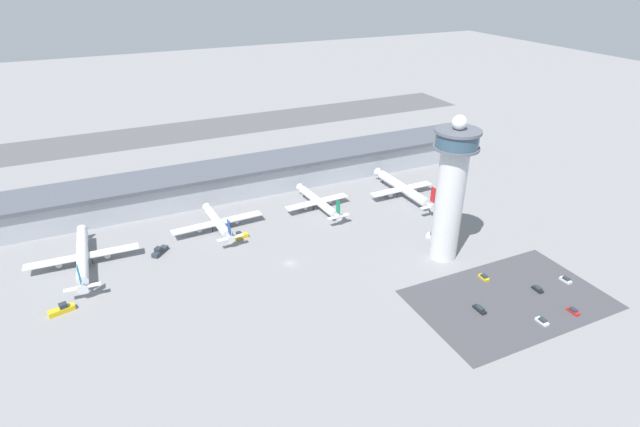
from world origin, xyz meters
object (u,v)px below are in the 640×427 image
service_truck_baggage (62,310)px  car_silver_sedan (573,311)px  airplane_gate_bravo (218,222)px  car_navy_sedan (542,321)px  airplane_gate_delta (403,188)px  car_yellow_taxi (566,280)px  car_blue_compact (484,277)px  car_grey_coupe (480,309)px  service_truck_water (160,251)px  airplane_gate_alpha (82,256)px  service_truck_fuel (434,236)px  car_white_wagon (538,289)px  control_tower (451,188)px  service_truck_catering (240,236)px  airplane_gate_charlie (318,202)px

service_truck_baggage → car_silver_sedan: size_ratio=2.02×
airplane_gate_bravo → car_navy_sedan: size_ratio=9.10×
airplane_gate_delta → car_navy_sedan: (-11.53, -95.83, -3.66)m
service_truck_baggage → car_yellow_taxi: size_ratio=1.93×
car_blue_compact → car_grey_coupe: size_ratio=0.85×
car_grey_coupe → service_truck_water: bearing=138.0°
service_truck_water → car_blue_compact: (101.06, -65.24, -0.46)m
airplane_gate_alpha → service_truck_water: size_ratio=6.10×
car_silver_sedan → airplane_gate_bravo: bearing=131.5°
service_truck_fuel → car_white_wagon: (10.35, -44.07, -0.35)m
service_truck_fuel → car_navy_sedan: service_truck_fuel is taller
control_tower → car_yellow_taxi: control_tower is taller
service_truck_catering → car_white_wagon: (81.45, -76.92, -0.49)m
airplane_gate_alpha → airplane_gate_bravo: bearing=6.0°
service_truck_catering → car_blue_compact: 94.40m
airplane_gate_delta → airplane_gate_charlie: bearing=173.5°
airplane_gate_delta → service_truck_fuel: airplane_gate_delta is taller
car_yellow_taxi → car_blue_compact: 28.20m
airplane_gate_bravo → car_grey_coupe: 107.25m
service_truck_baggage → airplane_gate_bravo: bearing=28.3°
service_truck_fuel → car_grey_coupe: 46.83m
airplane_gate_charlie → service_truck_fuel: bearing=-53.9°
airplane_gate_delta → airplane_gate_bravo: bearing=177.3°
service_truck_baggage → airplane_gate_alpha: bearing=74.1°
airplane_gate_alpha → service_truck_catering: airplane_gate_alpha is taller
car_silver_sedan → airplane_gate_alpha: bearing=145.9°
service_truck_catering → car_grey_coupe: size_ratio=1.29×
airplane_gate_alpha → car_blue_compact: (127.58, -68.14, -3.50)m
service_truck_catering → car_silver_sedan: 122.49m
service_truck_water → airplane_gate_charlie: bearing=7.3°
service_truck_catering → service_truck_fuel: (71.10, -32.85, -0.14)m
service_truck_fuel → service_truck_water: service_truck_water is taller
airplane_gate_delta → service_truck_catering: 81.54m
service_truck_catering → airplane_gate_charlie: bearing=15.1°
airplane_gate_bravo → car_yellow_taxi: bearing=-40.8°
car_silver_sedan → car_yellow_taxi: bearing=48.4°
airplane_gate_bravo → airplane_gate_charlie: bearing=0.9°
car_white_wagon → service_truck_catering: bearing=136.6°
service_truck_catering → car_silver_sedan: bearing=-47.6°
car_navy_sedan → service_truck_water: bearing=137.8°
control_tower → car_blue_compact: 33.68m
service_truck_baggage → airplane_gate_delta: bearing=10.7°
service_truck_water → service_truck_catering: bearing=-2.8°
airplane_gate_charlie → service_truck_fuel: airplane_gate_charlie is taller
service_truck_catering → car_blue_compact: (69.67, -63.70, -0.44)m
car_white_wagon → car_yellow_taxi: 13.07m
service_truck_fuel → car_navy_sedan: 57.16m
service_truck_catering → car_white_wagon: 112.03m
service_truck_baggage → car_white_wagon: size_ratio=2.00×
service_truck_catering → car_grey_coupe: 95.45m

